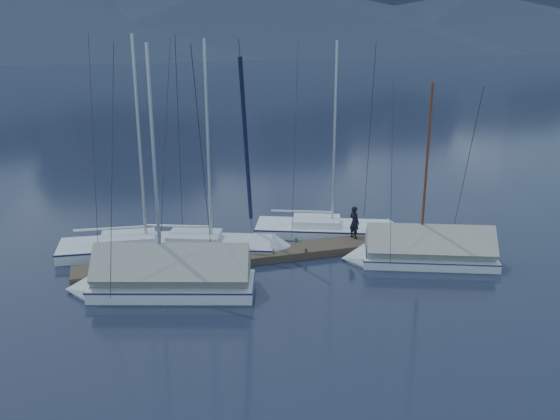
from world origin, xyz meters
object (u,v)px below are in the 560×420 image
at_px(sailboat_covered_near, 417,254).
at_px(person, 354,222).
at_px(sailboat_open_mid, 223,247).
at_px(sailboat_open_left, 159,246).
at_px(sailboat_covered_far, 158,281).
at_px(sailboat_open_right, 343,231).

bearing_deg(sailboat_covered_near, person, 119.51).
height_order(sailboat_open_mid, sailboat_covered_near, sailboat_open_mid).
xyz_separation_m(sailboat_open_left, person, (8.97, -1.99, 0.94)).
bearing_deg(sailboat_covered_far, sailboat_open_mid, 47.53).
height_order(sailboat_open_left, sailboat_covered_far, sailboat_open_left).
relative_size(sailboat_open_mid, person, 6.68).
bearing_deg(sailboat_open_left, sailboat_open_right, -3.25).
xyz_separation_m(sailboat_open_left, sailboat_open_mid, (2.83, -1.01, -0.00)).
bearing_deg(sailboat_covered_far, person, 15.92).
bearing_deg(sailboat_covered_far, sailboat_covered_near, -1.32).
height_order(sailboat_open_mid, sailboat_open_right, sailboat_open_mid).
height_order(sailboat_open_left, sailboat_covered_near, sailboat_open_left).
relative_size(sailboat_open_right, person, 6.59).
height_order(sailboat_open_mid, sailboat_covered_far, sailboat_open_mid).
bearing_deg(sailboat_open_right, sailboat_covered_near, -70.05).
relative_size(sailboat_open_mid, sailboat_open_right, 1.01).
distance_m(sailboat_covered_near, sailboat_covered_far, 11.20).
bearing_deg(sailboat_open_mid, sailboat_open_left, 160.37).
relative_size(sailboat_open_left, sailboat_covered_near, 1.23).
xyz_separation_m(sailboat_open_left, sailboat_open_right, (9.03, -0.51, -0.01)).
bearing_deg(sailboat_open_mid, person, -9.04).
bearing_deg(sailboat_open_right, sailboat_open_left, 176.75).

